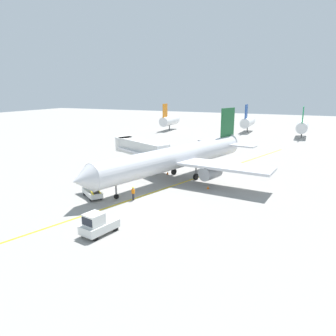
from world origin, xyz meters
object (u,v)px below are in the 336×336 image
pushback_tug (98,224)px  jet_bridge (137,147)px  belt_loader_forward_hold (92,191)px  safety_cone_nose_left (208,187)px  safety_cone_nose_right (168,173)px  ground_crew_marshaller (133,193)px  baggage_tug_near_wing (104,178)px  airliner (179,157)px

pushback_tug → jet_bridge: bearing=111.5°
belt_loader_forward_hold → safety_cone_nose_left: bearing=36.8°
pushback_tug → safety_cone_nose_right: bearing=97.5°
jet_bridge → ground_crew_marshaller: bearing=-62.3°
pushback_tug → safety_cone_nose_left: size_ratio=8.89×
ground_crew_marshaller → safety_cone_nose_left: bearing=49.2°
jet_bridge → baggage_tug_near_wing: 11.39m
airliner → jet_bridge: bearing=156.3°
belt_loader_forward_hold → ground_crew_marshaller: size_ratio=2.84×
ground_crew_marshaller → pushback_tug: bearing=-79.5°
ground_crew_marshaller → safety_cone_nose_left: ground_crew_marshaller is taller
safety_cone_nose_left → baggage_tug_near_wing: bearing=-164.4°
airliner → belt_loader_forward_hold: size_ratio=7.16×
airliner → belt_loader_forward_hold: (-6.80, -12.21, -2.64)m
airliner → safety_cone_nose_left: (5.59, -2.93, -3.20)m
pushback_tug → baggage_tug_near_wing: size_ratio=1.44×
airliner → safety_cone_nose_left: bearing=-27.6°
jet_bridge → baggage_tug_near_wing: size_ratio=4.65×
ground_crew_marshaller → belt_loader_forward_hold: bearing=-168.2°
belt_loader_forward_hold → ground_crew_marshaller: bearing=11.8°
airliner → pushback_tug: (0.32, -20.67, -2.42)m
airliner → ground_crew_marshaller: bearing=-97.4°
pushback_tug → safety_cone_nose_left: (5.27, 17.74, -0.77)m
pushback_tug → belt_loader_forward_hold: (-7.12, 8.46, -0.22)m
airliner → ground_crew_marshaller: airliner is taller
pushback_tug → baggage_tug_near_wing: pushback_tug is taller
jet_bridge → pushback_tug: (9.75, -24.81, -2.55)m
airliner → belt_loader_forward_hold: bearing=-119.1°
baggage_tug_near_wing → safety_cone_nose_left: (14.36, 4.00, -0.71)m
airliner → safety_cone_nose_right: airliner is taller
airliner → ground_crew_marshaller: size_ratio=20.29×
belt_loader_forward_hold → baggage_tug_near_wing: bearing=110.5°
belt_loader_forward_hold → ground_crew_marshaller: (5.35, 1.12, 0.13)m
belt_loader_forward_hold → safety_cone_nose_right: belt_loader_forward_hold is taller
ground_crew_marshaller → airliner: bearing=82.6°
baggage_tug_near_wing → ground_crew_marshaller: 8.42m
airliner → safety_cone_nose_left: size_ratio=78.40×
ground_crew_marshaller → baggage_tug_near_wing: bearing=150.4°
airliner → baggage_tug_near_wing: (-8.77, -6.93, -2.49)m
pushback_tug → airliner: bearing=90.9°
jet_bridge → safety_cone_nose_right: 7.92m
airliner → ground_crew_marshaller: 11.46m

